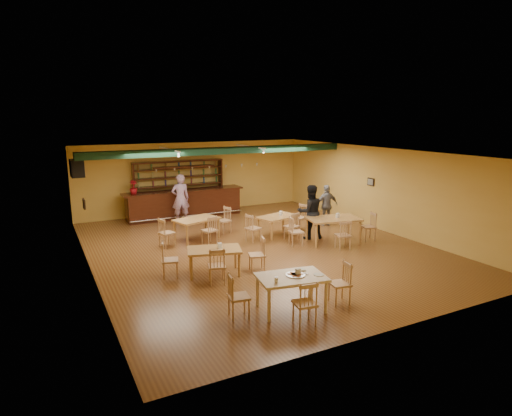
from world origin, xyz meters
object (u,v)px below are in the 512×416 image
dining_table_d (333,230)px  patron_right_a (310,212)px  near_table (291,293)px  dining_table_c (214,261)px  dining_table_a (197,229)px  dining_table_b (278,226)px  patron_bar (180,198)px  bar_counter (184,204)px

dining_table_d → patron_right_a: 1.01m
patron_right_a → near_table: bearing=65.2°
dining_table_d → dining_table_c: bearing=-155.7°
near_table → dining_table_a: bearing=99.1°
dining_table_b → patron_bar: size_ratio=0.73×
dining_table_c → near_table: near_table is taller
near_table → patron_right_a: 5.72m
dining_table_a → near_table: size_ratio=1.02×
bar_counter → dining_table_b: (2.02, -4.18, -0.22)m
dining_table_a → dining_table_d: (3.87, -2.38, 0.05)m
patron_bar → near_table: bearing=92.0°
patron_bar → dining_table_d: bearing=130.0°
dining_table_a → dining_table_b: size_ratio=1.05×
dining_table_a → dining_table_d: dining_table_d is taller
patron_bar → dining_table_c: bearing=84.7°
dining_table_a → dining_table_d: bearing=-48.4°
patron_bar → dining_table_a: bearing=88.2°
dining_table_b → dining_table_d: 1.99m
dining_table_b → near_table: 5.94m
near_table → patron_bar: (0.27, 8.64, 0.57)m
dining_table_c → patron_right_a: patron_right_a is taller
dining_table_c → dining_table_a: bearing=94.7°
dining_table_b → patron_right_a: size_ratio=0.75×
bar_counter → dining_table_d: bearing=-61.0°
dining_table_c → patron_right_a: (4.18, 1.72, 0.57)m
dining_table_a → dining_table_b: dining_table_a is taller
dining_table_c → dining_table_d: dining_table_d is taller
dining_table_a → dining_table_c: bearing=-118.5°
bar_counter → dining_table_a: (-0.66, -3.39, -0.20)m
dining_table_a → dining_table_c: size_ratio=1.05×
near_table → patron_right_a: patron_right_a is taller
bar_counter → dining_table_c: (-1.35, -6.70, -0.22)m
dining_table_a → patron_right_a: size_ratio=0.79×
dining_table_c → dining_table_d: bearing=27.9°
dining_table_c → near_table: size_ratio=0.97×
bar_counter → dining_table_b: 4.65m
dining_table_d → patron_right_a: patron_right_a is taller
dining_table_d → patron_bar: patron_bar is taller
dining_table_b → dining_table_a: bearing=148.7°
dining_table_a → near_table: 6.08m
bar_counter → near_table: bar_counter is taller
bar_counter → patron_right_a: bearing=-60.4°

